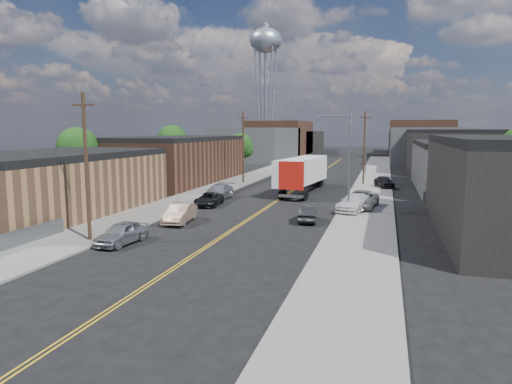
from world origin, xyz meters
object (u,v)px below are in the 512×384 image
Objects in this scene: car_right_oncoming at (308,214)px; car_left_c at (209,199)px; water_tower at (266,45)px; car_right_lot_a at (361,199)px; car_left_b at (180,213)px; car_right_lot_b at (355,203)px; semi_truck at (304,172)px; car_left_a at (122,233)px; car_left_d at (218,192)px; car_right_lot_c at (384,182)px.

car_left_c is at bearing -32.45° from car_right_oncoming.
water_tower is 92.53m from car_right_lot_a.
car_right_lot_a reaches higher than car_left_b.
car_left_b is 0.89× the size of car_right_lot_b.
semi_truck is 3.56× the size of car_left_c.
car_right_oncoming is 8.22m from car_right_lot_a.
car_left_a is (-7.26, -28.84, -1.68)m from semi_truck.
car_left_a is 0.83× the size of car_right_lot_b.
car_left_d reaches higher than car_right_oncoming.
car_right_oncoming is (3.46, -18.05, -1.77)m from semi_truck.
car_left_c is 1.16× the size of car_right_oncoming.
semi_truck is 14.93m from car_left_c.
car_left_a is 1.09× the size of car_right_oncoming.
car_left_c is at bearing -83.50° from car_left_d.
car_left_a is 38.73m from car_right_lot_c.
car_left_b is 1.10× the size of car_right_lot_c.
water_tower is 105.64m from car_left_a.
car_left_a is 16.00m from car_left_c.
water_tower is 9.20× the size of car_right_oncoming.
car_left_b is 1.17× the size of car_right_oncoming.
semi_truck reaches higher than car_right_lot_b.
car_right_lot_a is (7.38, -10.84, -1.47)m from semi_truck.
semi_truck is 13.19m from car_right_lot_a.
car_right_lot_a is 1.91m from car_right_lot_b.
car_right_oncoming is 0.94× the size of car_right_lot_c.
car_right_lot_c is at bearing 39.66° from car_left_d.
car_left_d is at bearing -125.32° from semi_truck.
car_left_b is at bearing -84.32° from car_left_d.
car_left_b reaches higher than car_left_c.
water_tower reaches higher than car_left_d.
car_left_c is at bearing -79.13° from water_tower.
car_right_lot_b is (14.87, -4.05, 0.11)m from car_left_d.
car_right_lot_c is at bearing 42.70° from car_left_c.
car_left_d is (15.60, -79.81, -29.84)m from water_tower.
car_right_lot_b is at bearing -15.87° from car_left_d.
car_right_lot_c is (33.00, -65.06, -29.77)m from water_tower.
car_left_a is at bearing -102.77° from car_left_b.
car_right_lot_b is (-0.45, -1.86, -0.04)m from car_right_lot_a.
car_right_lot_b is at bearing -95.07° from car_right_lot_a.
water_tower is 8.62× the size of car_right_lot_c.
car_right_lot_b is (13.47, 8.64, 0.14)m from car_left_b.
car_right_oncoming is 0.69× the size of car_right_lot_a.
semi_truck is 22.38m from car_left_b.
car_right_lot_c is at bearing 91.45° from car_right_lot_a.
car_left_b is at bearing 11.34° from car_right_oncoming.
car_left_d reaches higher than car_left_a.
car_right_lot_b is (3.47, 5.35, 0.26)m from car_right_oncoming.
semi_truck reaches higher than car_left_d.
car_left_a is 0.94× the size of car_left_c.
car_right_lot_b is at bearing -129.81° from car_right_oncoming.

